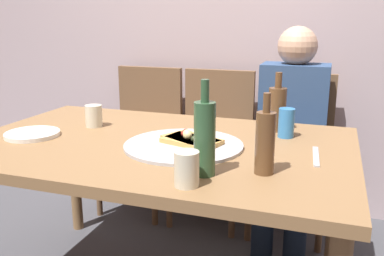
# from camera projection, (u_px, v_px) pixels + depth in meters

# --- Properties ---
(back_wall) EXTENTS (6.00, 0.10, 2.60)m
(back_wall) POSITION_uv_depth(u_px,v_px,m) (230.00, 3.00, 2.61)
(back_wall) COLOR #B29EA3
(back_wall) RESTS_ON ground_plane
(dining_table) EXTENTS (1.54, 0.98, 0.73)m
(dining_table) POSITION_uv_depth(u_px,v_px,m) (157.00, 158.00, 1.69)
(dining_table) COLOR olive
(dining_table) RESTS_ON ground_plane
(pizza_tray) EXTENTS (0.46, 0.46, 0.01)m
(pizza_tray) POSITION_uv_depth(u_px,v_px,m) (184.00, 145.00, 1.61)
(pizza_tray) COLOR #ADADB2
(pizza_tray) RESTS_ON dining_table
(pizza_slice_last) EXTENTS (0.26, 0.22, 0.05)m
(pizza_slice_last) POSITION_uv_depth(u_px,v_px,m) (190.00, 139.00, 1.62)
(pizza_slice_last) COLOR tan
(pizza_slice_last) RESTS_ON pizza_tray
(pizza_slice_extra) EXTENTS (0.25, 0.19, 0.05)m
(pizza_slice_extra) POSITION_uv_depth(u_px,v_px,m) (191.00, 140.00, 1.61)
(pizza_slice_extra) COLOR tan
(pizza_slice_extra) RESTS_ON pizza_tray
(wine_bottle) EXTENTS (0.07, 0.07, 0.30)m
(wine_bottle) POSITION_uv_depth(u_px,v_px,m) (205.00, 137.00, 1.29)
(wine_bottle) COLOR #2D5133
(wine_bottle) RESTS_ON dining_table
(beer_bottle) EXTENTS (0.06, 0.06, 0.26)m
(beer_bottle) POSITION_uv_depth(u_px,v_px,m) (265.00, 142.00, 1.31)
(beer_bottle) COLOR brown
(beer_bottle) RESTS_ON dining_table
(water_bottle) EXTENTS (0.08, 0.08, 0.26)m
(water_bottle) POSITION_uv_depth(u_px,v_px,m) (277.00, 108.00, 1.82)
(water_bottle) COLOR brown
(water_bottle) RESTS_ON dining_table
(tumbler_near) EXTENTS (0.08, 0.08, 0.10)m
(tumbler_near) POSITION_uv_depth(u_px,v_px,m) (94.00, 116.00, 1.90)
(tumbler_near) COLOR beige
(tumbler_near) RESTS_ON dining_table
(tumbler_far) EXTENTS (0.07, 0.07, 0.11)m
(tumbler_far) POSITION_uv_depth(u_px,v_px,m) (187.00, 169.00, 1.22)
(tumbler_far) COLOR beige
(tumbler_far) RESTS_ON dining_table
(soda_can) EXTENTS (0.07, 0.07, 0.12)m
(soda_can) POSITION_uv_depth(u_px,v_px,m) (286.00, 123.00, 1.72)
(soda_can) COLOR #337AC1
(soda_can) RESTS_ON dining_table
(plate_stack) EXTENTS (0.22, 0.22, 0.02)m
(plate_stack) POSITION_uv_depth(u_px,v_px,m) (32.00, 134.00, 1.75)
(plate_stack) COLOR white
(plate_stack) RESTS_ON dining_table
(table_knife) EXTENTS (0.04, 0.22, 0.01)m
(table_knife) POSITION_uv_depth(u_px,v_px,m) (316.00, 156.00, 1.49)
(table_knife) COLOR #B7B7BC
(table_knife) RESTS_ON dining_table
(chair_left) EXTENTS (0.44, 0.44, 0.90)m
(chair_left) POSITION_uv_depth(u_px,v_px,m) (143.00, 129.00, 2.70)
(chair_left) COLOR brown
(chair_left) RESTS_ON ground_plane
(chair_middle) EXTENTS (0.44, 0.44, 0.90)m
(chair_middle) POSITION_uv_depth(u_px,v_px,m) (214.00, 135.00, 2.55)
(chair_middle) COLOR brown
(chair_middle) RESTS_ON ground_plane
(chair_right) EXTENTS (0.44, 0.44, 0.90)m
(chair_right) POSITION_uv_depth(u_px,v_px,m) (292.00, 142.00, 2.40)
(chair_right) COLOR brown
(chair_right) RESTS_ON ground_plane
(guest_in_sweater) EXTENTS (0.36, 0.56, 1.17)m
(guest_in_sweater) POSITION_uv_depth(u_px,v_px,m) (291.00, 127.00, 2.23)
(guest_in_sweater) COLOR navy
(guest_in_sweater) RESTS_ON ground_plane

